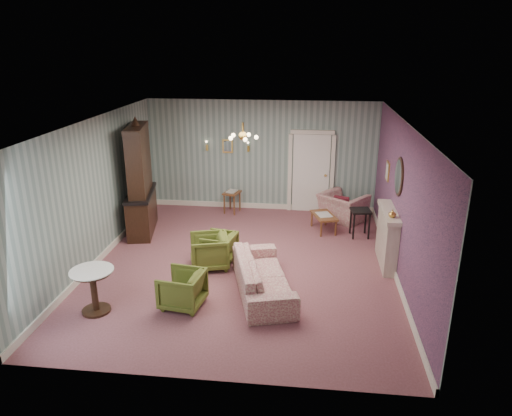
# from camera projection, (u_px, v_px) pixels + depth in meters

# --- Properties ---
(floor) EXTENTS (7.00, 7.00, 0.00)m
(floor) POSITION_uv_depth(u_px,v_px,m) (244.00, 265.00, 9.67)
(floor) COLOR #894F58
(floor) RESTS_ON ground
(ceiling) EXTENTS (7.00, 7.00, 0.00)m
(ceiling) POSITION_uv_depth(u_px,v_px,m) (243.00, 122.00, 8.71)
(ceiling) COLOR white
(ceiling) RESTS_ON ground
(wall_back) EXTENTS (6.00, 0.00, 6.00)m
(wall_back) POSITION_uv_depth(u_px,v_px,m) (262.00, 156.00, 12.47)
(wall_back) COLOR slate
(wall_back) RESTS_ON ground
(wall_front) EXTENTS (6.00, 0.00, 6.00)m
(wall_front) POSITION_uv_depth(u_px,v_px,m) (205.00, 285.00, 5.91)
(wall_front) COLOR slate
(wall_front) RESTS_ON ground
(wall_left) EXTENTS (0.00, 7.00, 7.00)m
(wall_left) POSITION_uv_depth(u_px,v_px,m) (95.00, 192.00, 9.51)
(wall_left) COLOR slate
(wall_left) RESTS_ON ground
(wall_right) EXTENTS (0.00, 7.00, 7.00)m
(wall_right) POSITION_uv_depth(u_px,v_px,m) (402.00, 203.00, 8.87)
(wall_right) COLOR slate
(wall_right) RESTS_ON ground
(wall_right_floral) EXTENTS (0.00, 7.00, 7.00)m
(wall_right_floral) POSITION_uv_depth(u_px,v_px,m) (401.00, 203.00, 8.87)
(wall_right_floral) COLOR #AE577C
(wall_right_floral) RESTS_ON ground
(door) EXTENTS (1.12, 0.12, 2.16)m
(door) POSITION_uv_depth(u_px,v_px,m) (311.00, 172.00, 12.41)
(door) COLOR white
(door) RESTS_ON floor
(olive_chair_a) EXTENTS (0.74, 0.77, 0.70)m
(olive_chair_a) POSITION_uv_depth(u_px,v_px,m) (182.00, 288.00, 8.08)
(olive_chair_a) COLOR #586322
(olive_chair_a) RESTS_ON floor
(olive_chair_b) EXTENTS (0.85, 0.88, 0.75)m
(olive_chair_b) POSITION_uv_depth(u_px,v_px,m) (209.00, 250.00, 9.48)
(olive_chair_b) COLOR #586322
(olive_chair_b) RESTS_ON floor
(olive_chair_c) EXTENTS (0.70, 0.73, 0.65)m
(olive_chair_c) POSITION_uv_depth(u_px,v_px,m) (219.00, 246.00, 9.78)
(olive_chair_c) COLOR #586322
(olive_chair_c) RESTS_ON floor
(sofa_chintz) EXTENTS (1.20, 2.30, 0.86)m
(sofa_chintz) POSITION_uv_depth(u_px,v_px,m) (263.00, 270.00, 8.52)
(sofa_chintz) COLOR #9A3E50
(sofa_chintz) RESTS_ON floor
(wingback_chair) EXTENTS (1.25, 1.20, 0.92)m
(wingback_chair) POSITION_uv_depth(u_px,v_px,m) (343.00, 203.00, 11.96)
(wingback_chair) COLOR #9A3E50
(wingback_chair) RESTS_ON floor
(dresser) EXTENTS (0.87, 1.69, 2.68)m
(dresser) POSITION_uv_depth(u_px,v_px,m) (139.00, 177.00, 10.95)
(dresser) COLOR black
(dresser) RESTS_ON floor
(fireplace) EXTENTS (0.30, 1.40, 1.16)m
(fireplace) POSITION_uv_depth(u_px,v_px,m) (387.00, 237.00, 9.55)
(fireplace) COLOR beige
(fireplace) RESTS_ON floor
(mantel_vase) EXTENTS (0.15, 0.15, 0.15)m
(mantel_vase) POSITION_uv_depth(u_px,v_px,m) (392.00, 214.00, 8.96)
(mantel_vase) COLOR gold
(mantel_vase) RESTS_ON fireplace
(oval_mirror) EXTENTS (0.04, 0.76, 0.84)m
(oval_mirror) POSITION_uv_depth(u_px,v_px,m) (399.00, 177.00, 9.11)
(oval_mirror) COLOR white
(oval_mirror) RESTS_ON wall_right
(framed_print) EXTENTS (0.04, 0.34, 0.42)m
(framed_print) POSITION_uv_depth(u_px,v_px,m) (388.00, 171.00, 10.46)
(framed_print) COLOR gold
(framed_print) RESTS_ON wall_right
(coffee_table) EXTENTS (0.68, 0.91, 0.41)m
(coffee_table) POSITION_uv_depth(u_px,v_px,m) (324.00, 223.00, 11.35)
(coffee_table) COLOR brown
(coffee_table) RESTS_ON floor
(side_table_black) EXTENTS (0.50, 0.50, 0.66)m
(side_table_black) POSITION_uv_depth(u_px,v_px,m) (360.00, 223.00, 10.97)
(side_table_black) COLOR black
(side_table_black) RESTS_ON floor
(pedestal_table) EXTENTS (0.83, 0.83, 0.78)m
(pedestal_table) POSITION_uv_depth(u_px,v_px,m) (94.00, 291.00, 7.89)
(pedestal_table) COLOR black
(pedestal_table) RESTS_ON floor
(nesting_table) EXTENTS (0.48, 0.55, 0.61)m
(nesting_table) POSITION_uv_depth(u_px,v_px,m) (232.00, 201.00, 12.55)
(nesting_table) COLOR brown
(nesting_table) RESTS_ON floor
(gilt_mirror_back) EXTENTS (0.28, 0.06, 0.36)m
(gilt_mirror_back) POSITION_uv_depth(u_px,v_px,m) (228.00, 146.00, 12.44)
(gilt_mirror_back) COLOR gold
(gilt_mirror_back) RESTS_ON wall_back
(sconce_left) EXTENTS (0.16, 0.12, 0.30)m
(sconce_left) POSITION_uv_depth(u_px,v_px,m) (207.00, 146.00, 12.48)
(sconce_left) COLOR gold
(sconce_left) RESTS_ON wall_back
(sconce_right) EXTENTS (0.16, 0.12, 0.30)m
(sconce_right) POSITION_uv_depth(u_px,v_px,m) (248.00, 147.00, 12.36)
(sconce_right) COLOR gold
(sconce_right) RESTS_ON wall_back
(chandelier) EXTENTS (0.56, 0.56, 0.36)m
(chandelier) POSITION_uv_depth(u_px,v_px,m) (243.00, 137.00, 8.80)
(chandelier) COLOR gold
(chandelier) RESTS_ON ceiling
(burgundy_cushion) EXTENTS (0.41, 0.28, 0.39)m
(burgundy_cushion) POSITION_uv_depth(u_px,v_px,m) (341.00, 204.00, 11.82)
(burgundy_cushion) COLOR maroon
(burgundy_cushion) RESTS_ON wingback_chair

